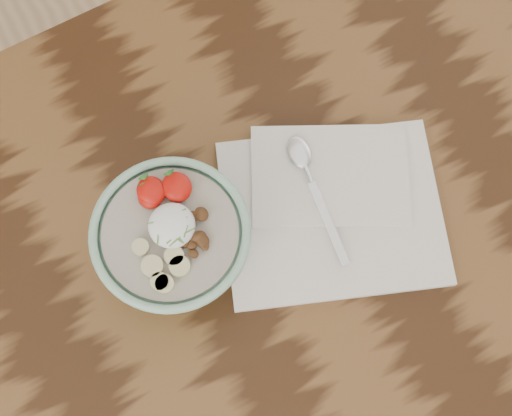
{
  "coord_description": "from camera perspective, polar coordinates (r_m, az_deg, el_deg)",
  "views": [
    {
      "loc": [
        -24.49,
        -16.99,
        163.65
      ],
      "look_at": [
        -12.68,
        4.39,
        86.08
      ],
      "focal_mm": 50.0,
      "sensor_mm": 36.0,
      "label": 1
    }
  ],
  "objects": [
    {
      "name": "spoon",
      "position": [
        0.93,
        4.04,
        3.09
      ],
      "size": [
        4.79,
        18.51,
        0.96
      ],
      "rotation": [
        0.0,
        0.0,
        -0.15
      ],
      "color": "silver",
      "rests_on": "napkin"
    },
    {
      "name": "table",
      "position": [
        1.02,
        7.43,
        -2.2
      ],
      "size": [
        160.0,
        90.0,
        75.0
      ],
      "color": "black",
      "rests_on": "ground"
    },
    {
      "name": "breakfast_bowl",
      "position": [
        0.86,
        -6.62,
        -2.62
      ],
      "size": [
        18.69,
        18.69,
        12.61
      ],
      "rotation": [
        0.0,
        0.0,
        0.07
      ],
      "color": "#8DBEA0",
      "rests_on": "table"
    },
    {
      "name": "napkin",
      "position": [
        0.93,
        6.07,
        0.27
      ],
      "size": [
        34.44,
        31.45,
        1.72
      ],
      "rotation": [
        0.0,
        0.0,
        -0.38
      ],
      "color": "silver",
      "rests_on": "table"
    }
  ]
}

